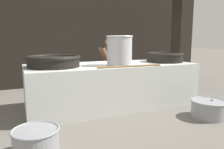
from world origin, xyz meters
name	(u,v)px	position (x,y,z in m)	size (l,w,h in m)	color
ground_plane	(112,105)	(0.00, 0.00, 0.00)	(60.00, 60.00, 0.00)	#666059
back_wall	(79,25)	(0.00, 2.98, 2.12)	(8.47, 0.24, 4.23)	black
support_pillar	(182,22)	(2.46, 0.45, 2.12)	(0.43, 0.43, 4.23)	black
hearth_platform	(112,85)	(0.00, 0.00, 0.51)	(3.98, 1.57, 1.02)	silver
giant_wok_near	(54,61)	(-1.37, -0.01, 1.15)	(1.14, 1.14, 0.24)	black
giant_wok_far	(165,57)	(1.48, -0.08, 1.15)	(0.96, 0.96, 0.24)	black
stock_pot	(119,50)	(0.03, -0.34, 1.36)	(0.60, 0.60, 0.67)	#B7B7BC
stirring_paddle	(133,66)	(0.19, -0.69, 1.04)	(1.48, 0.12, 0.04)	brown
cook	(108,64)	(0.41, 1.23, 0.88)	(0.42, 0.63, 1.63)	brown
prep_bowl_vegetables	(208,108)	(1.49, -1.60, 0.20)	(0.92, 0.71, 0.65)	gray
prep_bowl_meat	(36,141)	(-1.91, -1.79, 0.22)	(0.65, 0.65, 0.40)	gray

